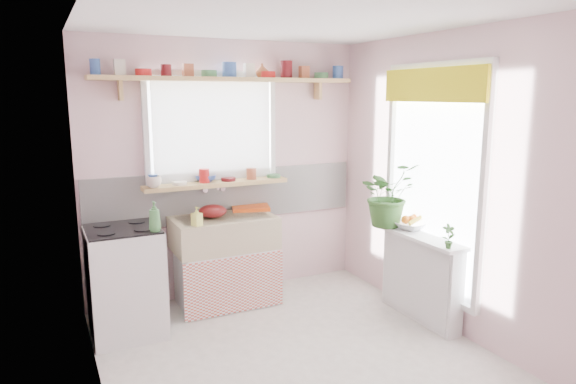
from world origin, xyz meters
name	(u,v)px	position (x,y,z in m)	size (l,w,h in m)	color
room	(323,163)	(0.66, 0.86, 1.37)	(3.20, 3.20, 3.20)	white
sink_unit	(225,260)	(-0.15, 1.29, 0.43)	(0.95, 0.65, 1.11)	white
cooker	(126,281)	(-1.10, 1.05, 0.46)	(0.58, 0.58, 0.93)	white
radiator_ledge	(421,276)	(1.30, 0.20, 0.40)	(0.22, 0.95, 0.78)	white
windowsill	(217,184)	(-0.15, 1.48, 1.14)	(1.40, 0.22, 0.04)	tan
pine_shelf	(230,79)	(0.00, 1.47, 2.12)	(2.52, 0.24, 0.04)	tan
shelf_crockery	(228,71)	(-0.02, 1.47, 2.19)	(2.47, 0.11, 0.12)	#3359A5
sill_crockery	(211,177)	(-0.20, 1.48, 1.21)	(1.35, 0.11, 0.12)	#3359A5
dish_tray	(250,208)	(0.20, 1.50, 0.87)	(0.37, 0.27, 0.04)	#E35014
colander	(213,211)	(-0.24, 1.34, 0.91)	(0.26, 0.26, 0.12)	#570F10
jade_plant	(388,194)	(1.21, 0.60, 1.07)	(0.54, 0.47, 0.60)	#305E25
fruit_bowl	(411,226)	(1.33, 0.40, 0.81)	(0.28, 0.28, 0.07)	silver
herb_pot	(449,236)	(1.21, -0.20, 0.88)	(0.11, 0.07, 0.20)	#2E5B24
soap_bottle_sink	(197,216)	(-0.46, 1.10, 0.93)	(0.08, 0.08, 0.17)	#EAEE69
sill_cup	(154,182)	(-0.75, 1.42, 1.21)	(0.13, 0.13, 0.11)	white
sill_bowl	(205,178)	(-0.24, 1.54, 1.19)	(0.20, 0.20, 0.06)	#324EA5
shelf_vase	(262,71)	(0.36, 1.53, 2.21)	(0.13, 0.13, 0.14)	#9A542F
cooker_bottle	(154,216)	(-0.88, 0.83, 1.04)	(0.09, 0.09, 0.24)	#448948
fruit	(412,219)	(1.34, 0.40, 0.87)	(0.20, 0.14, 0.10)	orange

